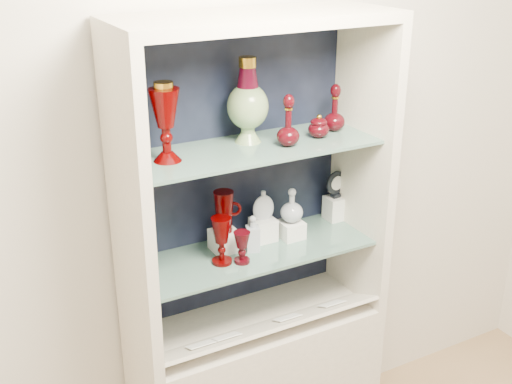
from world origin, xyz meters
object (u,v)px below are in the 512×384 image
cobalt_goblet (140,254)px  flat_flask (263,205)px  ruby_goblet_small (242,247)px  ruby_pitcher (224,212)px  cameo_medallion (336,184)px  pedestal_lamp_right (166,122)px  ruby_decanter_b (335,106)px  clear_square_bottle (253,233)px  ruby_goblet_tall (222,241)px  clear_round_decanter (292,206)px  enamel_urn (248,100)px  lidded_bowl (319,126)px  pedestal_lamp_left (129,130)px  ruby_decanter_a (288,117)px

cobalt_goblet → flat_flask: (0.52, 0.03, 0.07)m
ruby_goblet_small → cobalt_goblet: bearing=164.8°
ruby_pitcher → cameo_medallion: ruby_pitcher is taller
ruby_pitcher → flat_flask: ruby_pitcher is taller
pedestal_lamp_right → ruby_pitcher: (0.23, 0.05, -0.39)m
pedestal_lamp_right → ruby_decanter_b: (0.69, 0.02, -0.04)m
pedestal_lamp_right → clear_square_bottle: (0.32, -0.00, -0.48)m
flat_flask → ruby_goblet_tall: bearing=-149.9°
clear_round_decanter → ruby_pitcher: bearing=173.6°
enamel_urn → ruby_goblet_small: bearing=-126.5°
clear_round_decanter → enamel_urn: bearing=168.8°
lidded_bowl → cobalt_goblet: size_ratio=0.56×
ruby_goblet_tall → ruby_goblet_small: 0.08m
ruby_decanter_b → cobalt_goblet: size_ratio=1.20×
ruby_goblet_tall → flat_flask: 0.25m
lidded_bowl → clear_round_decanter: 0.34m
pedestal_lamp_right → ruby_goblet_small: 0.55m
pedestal_lamp_left → clear_square_bottle: (0.44, -0.05, -0.46)m
flat_flask → ruby_pitcher: bearing=-170.4°
ruby_decanter_a → pedestal_lamp_left: bearing=170.1°
clear_square_bottle → cameo_medallion: bearing=11.4°
flat_flask → cobalt_goblet: bearing=-169.3°
cameo_medallion → pedestal_lamp_left: bearing=176.7°
ruby_pitcher → cameo_medallion: 0.54m
ruby_goblet_tall → ruby_pitcher: (0.05, 0.09, 0.07)m
enamel_urn → ruby_goblet_tall: 0.52m
pedestal_lamp_left → cameo_medallion: (0.88, 0.04, -0.37)m
enamel_urn → clear_round_decanter: enamel_urn is taller
cobalt_goblet → pedestal_lamp_right: bearing=-13.6°
ruby_decanter_b → clear_round_decanter: ruby_decanter_b is taller
cobalt_goblet → flat_flask: flat_flask is taller
ruby_decanter_b → cobalt_goblet: bearing=179.4°
ruby_goblet_small → flat_flask: (0.16, 0.13, 0.09)m
enamel_urn → ruby_decanter_b: size_ratio=1.60×
ruby_goblet_small → clear_round_decanter: clear_round_decanter is taller
ruby_goblet_tall → clear_square_bottle: ruby_goblet_tall is taller
pedestal_lamp_left → clear_round_decanter: 0.74m
ruby_decanter_a → lidded_bowl: 0.17m
cobalt_goblet → pedestal_lamp_left: bearing=90.0°
ruby_goblet_small → ruby_pitcher: size_ratio=0.76×
ruby_decanter_b → lidded_bowl: bearing=-157.1°
ruby_decanter_b → ruby_goblet_small: 0.65m
ruby_decanter_a → ruby_goblet_small: ruby_decanter_a is taller
ruby_decanter_b → cameo_medallion: size_ratio=1.62×
cobalt_goblet → cameo_medallion: bearing=3.7°
pedestal_lamp_left → ruby_decanter_a: pedestal_lamp_left is taller
lidded_bowl → cobalt_goblet: bearing=175.9°
pedestal_lamp_right → cobalt_goblet: (-0.11, 0.03, -0.47)m
pedestal_lamp_right → enamel_urn: bearing=9.2°
ruby_decanter_a → clear_round_decanter: ruby_decanter_a is taller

